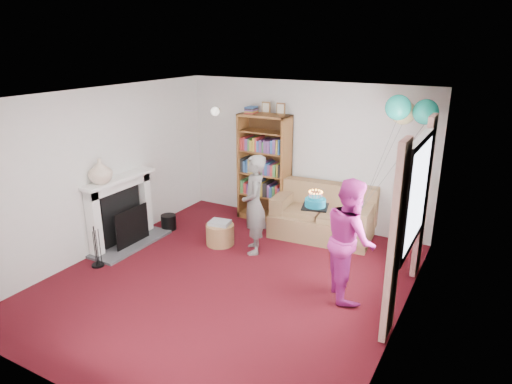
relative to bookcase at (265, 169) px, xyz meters
The scene contains 16 objects.
ground 2.57m from the bookcase, 73.91° to the right, with size 5.00×5.00×0.00m, color black.
wall_back 0.76m from the bookcase, 17.41° to the left, with size 4.50×0.02×2.50m, color silver.
wall_left 2.82m from the bookcase, 124.74° to the right, with size 0.02×5.00×2.50m, color silver.
wall_right 3.73m from the bookcase, 38.21° to the right, with size 0.02×5.00×2.50m, color silver.
ceiling 2.86m from the bookcase, 73.91° to the right, with size 4.50×5.00×0.01m, color white.
fireplace 2.58m from the bookcase, 124.02° to the right, with size 0.55×1.80×1.12m.
window_bay 3.35m from the bookcase, 30.67° to the right, with size 0.14×2.02×2.20m.
wall_sconce 1.44m from the bookcase, behind, with size 0.16×0.23×0.16m.
bookcase is the anchor object (origin of this frame).
sofa 1.40m from the bookcase, 10.76° to the right, with size 1.63×0.86×0.86m.
wicker_basket 1.57m from the bookcase, 93.58° to the right, with size 0.45×0.45×0.40m.
person_striped 1.44m from the bookcase, 68.68° to the right, with size 0.56×0.37×1.54m, color black.
person_magenta 2.88m from the bookcase, 40.25° to the right, with size 0.76×0.59×1.57m, color #AB2280.
birthday_cake 2.43m from the bookcase, 46.45° to the right, with size 0.33×0.33×0.22m.
balloons 2.83m from the bookcase, 10.69° to the right, with size 0.95×0.73×1.80m.
mantel_vase 2.88m from the bookcase, 120.71° to the right, with size 0.35×0.35×0.37m, color beige.
Camera 1 is at (3.03, -4.68, 3.16)m, focal length 32.00 mm.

